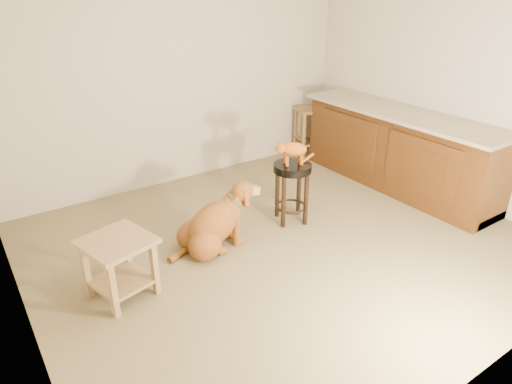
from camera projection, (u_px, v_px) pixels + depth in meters
floor at (284, 243)px, 4.42m from camera, size 4.50×4.00×0.01m
room_shell at (289, 66)px, 3.71m from camera, size 4.54×4.04×2.62m
cabinet_run at (398, 152)px, 5.45m from camera, size 0.70×2.56×0.94m
padded_stool at (292, 181)px, 4.65m from camera, size 0.43×0.43×0.64m
wood_stool at (309, 131)px, 6.43m from camera, size 0.47×0.47×0.70m
side_table at (119, 259)px, 3.56m from camera, size 0.60×0.60×0.51m
golden_retriever at (214, 225)px, 4.24m from camera, size 1.02×0.50×0.64m
tabby_kitten at (292, 150)px, 4.50m from camera, size 0.44×0.22×0.28m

